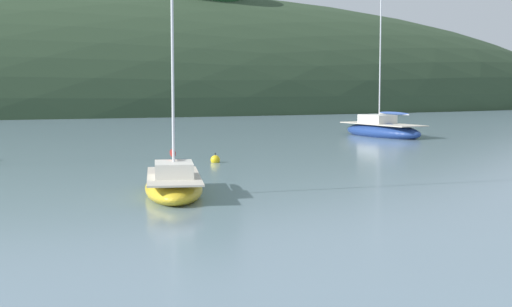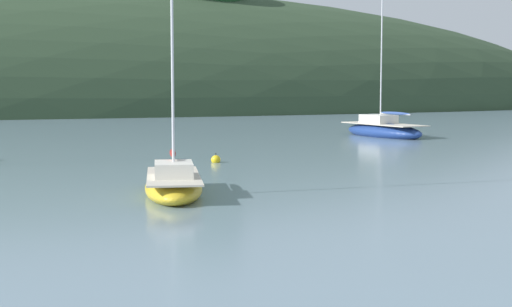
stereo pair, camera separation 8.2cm
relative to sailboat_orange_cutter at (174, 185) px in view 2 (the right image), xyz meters
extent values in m
ellipsoid|color=#2D422B|center=(3.20, 71.06, -0.36)|extent=(150.00, 36.00, 30.54)
ellipsoid|color=gold|center=(0.01, 0.04, -0.12)|extent=(2.93, 5.76, 0.88)
cube|color=beige|center=(0.01, 0.04, 0.28)|extent=(2.70, 5.30, 0.06)
cube|color=silver|center=(-0.08, -0.39, 0.53)|extent=(1.54, 1.97, 0.51)
cylinder|color=silver|center=(-0.05, -0.23, 3.92)|extent=(0.09, 0.09, 7.28)
cylinder|color=silver|center=(0.18, 0.90, 0.91)|extent=(0.53, 2.27, 0.07)
ellipsoid|color=maroon|center=(0.18, 0.90, 0.96)|extent=(0.64, 2.21, 0.20)
ellipsoid|color=navy|center=(19.50, 21.69, -0.04)|extent=(3.73, 7.60, 1.16)
cube|color=beige|center=(19.50, 21.69, 0.49)|extent=(3.44, 6.99, 0.06)
cube|color=silver|center=(19.40, 22.26, 0.79)|extent=(2.00, 2.58, 0.61)
cylinder|color=silver|center=(19.44, 22.04, 5.24)|extent=(0.09, 0.09, 9.50)
cylinder|color=silver|center=(19.71, 20.54, 1.21)|extent=(0.62, 3.02, 0.07)
ellipsoid|color=#2D4784|center=(19.71, 20.54, 1.26)|extent=(0.72, 2.92, 0.20)
sphere|color=yellow|center=(4.13, 9.37, -0.24)|extent=(0.44, 0.44, 0.44)
cylinder|color=black|center=(4.13, 9.37, 0.03)|extent=(0.04, 0.04, 0.10)
camera|label=1|loc=(-5.60, -24.36, 3.39)|focal=53.58mm
camera|label=2|loc=(-5.52, -24.38, 3.39)|focal=53.58mm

